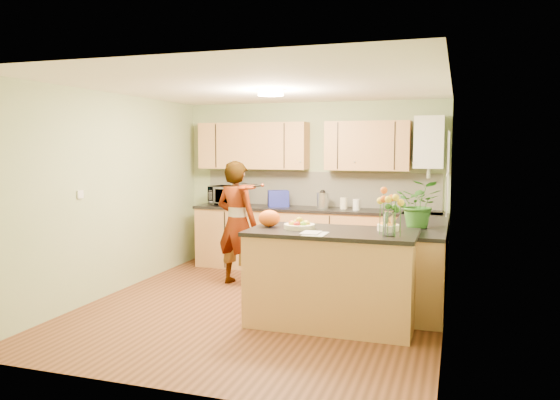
% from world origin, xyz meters
% --- Properties ---
extents(floor, '(4.50, 4.50, 0.00)m').
position_xyz_m(floor, '(0.00, 0.00, 0.00)').
color(floor, '#512C17').
rests_on(floor, ground).
extents(ceiling, '(4.00, 4.50, 0.02)m').
position_xyz_m(ceiling, '(0.00, 0.00, 2.50)').
color(ceiling, white).
rests_on(ceiling, wall_back).
extents(wall_back, '(4.00, 0.02, 2.50)m').
position_xyz_m(wall_back, '(0.00, 2.25, 1.25)').
color(wall_back, '#98AF7D').
rests_on(wall_back, floor).
extents(wall_front, '(4.00, 0.02, 2.50)m').
position_xyz_m(wall_front, '(0.00, -2.25, 1.25)').
color(wall_front, '#98AF7D').
rests_on(wall_front, floor).
extents(wall_left, '(0.02, 4.50, 2.50)m').
position_xyz_m(wall_left, '(-2.00, 0.00, 1.25)').
color(wall_left, '#98AF7D').
rests_on(wall_left, floor).
extents(wall_right, '(0.02, 4.50, 2.50)m').
position_xyz_m(wall_right, '(2.00, 0.00, 1.25)').
color(wall_right, '#98AF7D').
rests_on(wall_right, floor).
extents(back_counter, '(3.64, 0.62, 0.94)m').
position_xyz_m(back_counter, '(0.10, 1.95, 0.47)').
color(back_counter, '#B78049').
rests_on(back_counter, floor).
extents(right_counter, '(0.62, 2.24, 0.94)m').
position_xyz_m(right_counter, '(1.70, 0.85, 0.47)').
color(right_counter, '#B78049').
rests_on(right_counter, floor).
extents(splashback, '(3.60, 0.02, 0.52)m').
position_xyz_m(splashback, '(0.10, 2.23, 1.20)').
color(splashback, beige).
rests_on(splashback, back_counter).
extents(upper_cabinets, '(3.20, 0.34, 0.70)m').
position_xyz_m(upper_cabinets, '(-0.18, 2.08, 1.85)').
color(upper_cabinets, '#B78049').
rests_on(upper_cabinets, wall_back).
extents(boiler, '(0.40, 0.30, 0.86)m').
position_xyz_m(boiler, '(1.70, 2.09, 1.90)').
color(boiler, white).
rests_on(boiler, wall_back).
extents(window_right, '(0.01, 1.30, 1.05)m').
position_xyz_m(window_right, '(1.99, 0.60, 1.55)').
color(window_right, white).
rests_on(window_right, wall_right).
extents(light_switch, '(0.02, 0.09, 0.09)m').
position_xyz_m(light_switch, '(-1.99, -0.60, 1.30)').
color(light_switch, white).
rests_on(light_switch, wall_left).
extents(ceiling_lamp, '(0.30, 0.30, 0.07)m').
position_xyz_m(ceiling_lamp, '(0.00, 0.30, 2.46)').
color(ceiling_lamp, '#FFEABF').
rests_on(ceiling_lamp, ceiling).
extents(peninsula_island, '(1.72, 0.88, 0.99)m').
position_xyz_m(peninsula_island, '(0.88, -0.33, 0.49)').
color(peninsula_island, '#B78049').
rests_on(peninsula_island, floor).
extents(fruit_dish, '(0.32, 0.32, 0.11)m').
position_xyz_m(fruit_dish, '(0.53, -0.33, 1.03)').
color(fruit_dish, '#F5ECC4').
rests_on(fruit_dish, peninsula_island).
extents(orange_bowl, '(0.22, 0.22, 0.13)m').
position_xyz_m(orange_bowl, '(1.43, -0.18, 1.04)').
color(orange_bowl, '#F5ECC4').
rests_on(orange_bowl, peninsula_island).
extents(flower_vase, '(0.28, 0.28, 0.51)m').
position_xyz_m(flower_vase, '(1.48, -0.51, 1.33)').
color(flower_vase, silver).
rests_on(flower_vase, peninsula_island).
extents(orange_bag, '(0.25, 0.22, 0.18)m').
position_xyz_m(orange_bag, '(0.18, -0.28, 1.08)').
color(orange_bag, orange).
rests_on(orange_bag, peninsula_island).
extents(papers, '(0.22, 0.29, 0.01)m').
position_xyz_m(papers, '(0.78, -0.63, 0.99)').
color(papers, silver).
rests_on(papers, peninsula_island).
extents(violinist, '(0.68, 0.53, 1.65)m').
position_xyz_m(violinist, '(-0.68, 0.89, 0.83)').
color(violinist, tan).
rests_on(violinist, floor).
extents(violin, '(0.59, 0.51, 0.15)m').
position_xyz_m(violin, '(-0.48, 0.67, 1.32)').
color(violin, '#571A05').
rests_on(violin, violinist).
extents(microwave, '(0.62, 0.51, 0.29)m').
position_xyz_m(microwave, '(-1.27, 1.93, 1.09)').
color(microwave, white).
rests_on(microwave, back_counter).
extents(blue_box, '(0.37, 0.33, 0.24)m').
position_xyz_m(blue_box, '(-0.47, 1.99, 1.06)').
color(blue_box, '#212798').
rests_on(blue_box, back_counter).
extents(kettle, '(0.17, 0.17, 0.32)m').
position_xyz_m(kettle, '(0.23, 1.95, 1.07)').
color(kettle, silver).
rests_on(kettle, back_counter).
extents(jar_cream, '(0.12, 0.12, 0.16)m').
position_xyz_m(jar_cream, '(0.53, 1.98, 1.02)').
color(jar_cream, '#F5ECC4').
rests_on(jar_cream, back_counter).
extents(jar_white, '(0.12, 0.12, 0.15)m').
position_xyz_m(jar_white, '(0.73, 1.89, 1.02)').
color(jar_white, white).
rests_on(jar_white, back_counter).
extents(potted_plant, '(0.52, 0.46, 0.54)m').
position_xyz_m(potted_plant, '(1.70, 0.45, 1.21)').
color(potted_plant, '#2E6923').
rests_on(potted_plant, right_counter).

